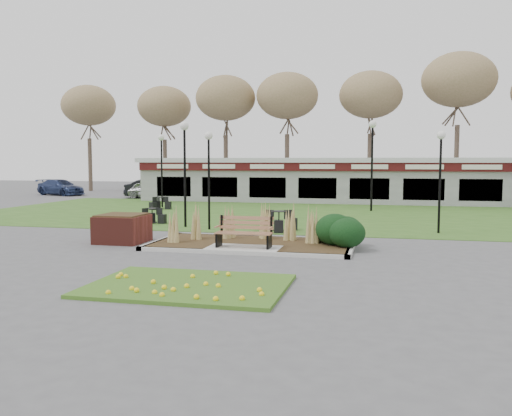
% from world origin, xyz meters
% --- Properties ---
extents(ground, '(100.00, 100.00, 0.00)m').
position_xyz_m(ground, '(0.00, 0.00, 0.00)').
color(ground, '#515154').
rests_on(ground, ground).
extents(lawn, '(34.00, 16.00, 0.02)m').
position_xyz_m(lawn, '(0.00, 12.00, 0.01)').
color(lawn, '#315A1C').
rests_on(lawn, ground).
extents(flower_bed, '(4.20, 3.00, 0.16)m').
position_xyz_m(flower_bed, '(0.00, -4.60, 0.07)').
color(flower_bed, '#385F1B').
rests_on(flower_bed, ground).
extents(planting_bed, '(6.75, 3.40, 1.27)m').
position_xyz_m(planting_bed, '(1.27, 1.35, 0.37)').
color(planting_bed, '#2E2212').
rests_on(planting_bed, ground).
extents(park_bench, '(1.70, 0.66, 0.93)m').
position_xyz_m(park_bench, '(0.00, 0.25, 0.59)').
color(park_bench, '#8D5C40').
rests_on(park_bench, ground).
extents(brick_planter, '(1.50, 1.50, 0.95)m').
position_xyz_m(brick_planter, '(-4.40, 1.00, 0.48)').
color(brick_planter, maroon).
rests_on(brick_planter, ground).
extents(food_pavilion, '(24.60, 3.40, 2.90)m').
position_xyz_m(food_pavilion, '(0.00, 19.96, 1.48)').
color(food_pavilion, gray).
rests_on(food_pavilion, ground).
extents(tree_backdrop, '(47.24, 5.24, 10.36)m').
position_xyz_m(tree_backdrop, '(0.00, 28.00, 8.36)').
color(tree_backdrop, '#47382B').
rests_on(tree_backdrop, ground).
extents(lamp_post_near_left, '(0.32, 0.32, 3.85)m').
position_xyz_m(lamp_post_near_left, '(-2.62, 4.81, 2.81)').
color(lamp_post_near_left, black).
rests_on(lamp_post_near_left, ground).
extents(lamp_post_mid_left, '(0.36, 0.36, 4.29)m').
position_xyz_m(lamp_post_mid_left, '(-3.82, 5.36, 3.13)').
color(lamp_post_mid_left, black).
rests_on(lamp_post_mid_left, ground).
extents(lamp_post_mid_right, '(0.32, 0.32, 3.82)m').
position_xyz_m(lamp_post_mid_right, '(6.08, 5.74, 2.78)').
color(lamp_post_mid_right, black).
rests_on(lamp_post_mid_right, ground).
extents(lamp_post_far_right, '(0.40, 0.40, 4.86)m').
position_xyz_m(lamp_post_far_right, '(3.42, 14.31, 3.54)').
color(lamp_post_far_right, black).
rests_on(lamp_post_far_right, ground).
extents(lamp_post_far_left, '(0.35, 0.35, 4.22)m').
position_xyz_m(lamp_post_far_left, '(-8.48, 13.91, 3.08)').
color(lamp_post_far_left, black).
rests_on(lamp_post_far_left, ground).
extents(bistro_set_a, '(1.18, 1.27, 0.68)m').
position_xyz_m(bistro_set_a, '(-8.13, 12.70, 0.25)').
color(bistro_set_a, black).
rests_on(bistro_set_a, ground).
extents(bistro_set_b, '(1.11, 1.23, 0.65)m').
position_xyz_m(bistro_set_b, '(-5.69, 6.27, 0.24)').
color(bistro_set_b, black).
rests_on(bistro_set_b, ground).
extents(bistro_set_c, '(1.43, 1.37, 0.77)m').
position_xyz_m(bistro_set_c, '(0.14, 5.00, 0.28)').
color(bistro_set_c, black).
rests_on(bistro_set_c, ground).
extents(car_silver, '(3.69, 1.54, 1.25)m').
position_xyz_m(car_silver, '(-12.46, 21.00, 0.62)').
color(car_silver, '#A6A6AB').
rests_on(car_silver, ground).
extents(car_black, '(4.45, 2.98, 1.39)m').
position_xyz_m(car_black, '(-12.46, 21.65, 0.69)').
color(car_black, black).
rests_on(car_black, ground).
extents(car_blue, '(4.65, 3.09, 1.25)m').
position_xyz_m(car_blue, '(-20.79, 22.63, 0.63)').
color(car_blue, navy).
rests_on(car_blue, ground).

